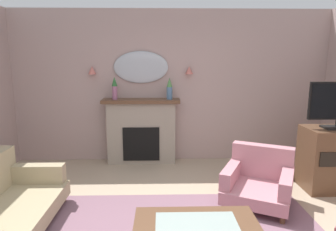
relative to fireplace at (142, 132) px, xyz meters
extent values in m
cube|color=#B29993|center=(0.53, 0.22, 0.79)|extent=(6.63, 0.10, 2.71)
cube|color=gray|center=(0.00, 0.01, -0.02)|extent=(1.20, 0.28, 1.10)
cube|color=black|center=(0.00, -0.09, -0.19)|extent=(0.64, 0.12, 0.60)
cube|color=brown|center=(0.00, -0.01, 0.56)|extent=(1.36, 0.36, 0.06)
cylinder|color=#9E6084|center=(-0.45, -0.03, 0.71)|extent=(0.09, 0.09, 0.23)
cone|color=#2D6633|center=(-0.45, -0.03, 0.90)|extent=(0.10, 0.10, 0.16)
cylinder|color=#4C7093|center=(0.50, -0.03, 0.70)|extent=(0.10, 0.10, 0.22)
cone|color=#4C8447|center=(0.50, -0.03, 0.88)|extent=(0.10, 0.10, 0.16)
ellipsoid|color=#B2BCC6|center=(0.00, 0.14, 1.14)|extent=(0.96, 0.06, 0.56)
cone|color=#D17066|center=(-0.85, 0.09, 1.09)|extent=(0.14, 0.14, 0.14)
cone|color=#D17066|center=(0.85, 0.09, 1.09)|extent=(0.14, 0.14, 0.14)
cube|color=brown|center=(0.65, -2.81, -0.15)|extent=(1.10, 0.60, 0.04)
cube|color=#8C9E99|center=(0.65, -2.81, -0.13)|extent=(0.72, 0.36, 0.01)
cube|color=tan|center=(-1.28, -2.30, -0.38)|extent=(0.84, 1.70, 0.18)
cube|color=tan|center=(-1.28, -1.52, -0.17)|extent=(0.76, 0.16, 0.24)
cylinder|color=brown|center=(-0.94, -1.53, -0.52)|extent=(0.07, 0.07, 0.10)
cylinder|color=brown|center=(-1.62, -1.53, -0.52)|extent=(0.07, 0.07, 0.10)
cube|color=#B77A84|center=(1.58, -1.66, -0.39)|extent=(1.07, 1.07, 0.16)
cube|color=#B77A84|center=(1.73, -1.35, -0.09)|extent=(0.79, 0.50, 0.45)
cube|color=#B77A84|center=(1.27, -1.51, -0.20)|extent=(0.45, 0.71, 0.22)
cube|color=#B77A84|center=(1.88, -1.81, -0.20)|extent=(0.45, 0.71, 0.22)
cylinder|color=brown|center=(1.12, -1.81, -0.52)|extent=(0.06, 0.06, 0.10)
cylinder|color=brown|center=(1.73, -2.11, -0.52)|extent=(0.06, 0.06, 0.10)
cylinder|color=brown|center=(1.42, -1.20, -0.52)|extent=(0.06, 0.06, 0.10)
cylinder|color=brown|center=(2.03, -1.51, -0.52)|extent=(0.06, 0.06, 0.10)
cube|color=brown|center=(2.79, -1.19, -0.12)|extent=(0.80, 0.56, 0.90)
cube|color=black|center=(2.79, -1.21, 0.34)|extent=(0.36, 0.24, 0.03)
camera|label=1|loc=(0.34, -5.17, 1.28)|focal=31.71mm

